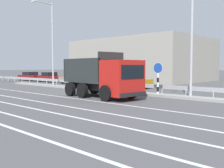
# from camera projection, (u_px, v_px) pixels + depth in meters

# --- Properties ---
(ground_plane) EXTENTS (320.00, 320.00, 0.00)m
(ground_plane) POSITION_uv_depth(u_px,v_px,m) (74.00, 93.00, 22.22)
(ground_plane) COLOR #4C4C4F
(lane_strip_0) EXTENTS (54.13, 0.16, 0.01)m
(lane_strip_0) POSITION_uv_depth(u_px,v_px,m) (82.00, 99.00, 17.68)
(lane_strip_0) COLOR silver
(lane_strip_0) RESTS_ON ground_plane
(lane_strip_1) EXTENTS (54.13, 0.16, 0.01)m
(lane_strip_1) POSITION_uv_depth(u_px,v_px,m) (49.00, 103.00, 15.81)
(lane_strip_1) COLOR silver
(lane_strip_1) RESTS_ON ground_plane
(lane_strip_2) EXTENTS (54.13, 0.16, 0.01)m
(lane_strip_2) POSITION_uv_depth(u_px,v_px,m) (23.00, 106.00, 14.58)
(lane_strip_2) COLOR silver
(lane_strip_2) RESTS_ON ground_plane
(median_island) EXTENTS (29.77, 1.10, 0.18)m
(median_island) POSITION_uv_depth(u_px,v_px,m) (97.00, 90.00, 24.19)
(median_island) COLOR gray
(median_island) RESTS_ON ground_plane
(median_guardrail) EXTENTS (54.13, 0.09, 0.78)m
(median_guardrail) POSITION_uv_depth(u_px,v_px,m) (107.00, 84.00, 25.06)
(median_guardrail) COLOR #9EA0A5
(median_guardrail) RESTS_ON ground_plane
(dump_truck) EXTENTS (6.67, 3.08, 3.22)m
(dump_truck) POSITION_uv_depth(u_px,v_px,m) (109.00, 80.00, 18.23)
(dump_truck) COLOR red
(dump_truck) RESTS_ON ground_plane
(median_road_sign) EXTENTS (0.83, 0.16, 2.53)m
(median_road_sign) POSITION_uv_depth(u_px,v_px,m) (158.00, 78.00, 19.62)
(median_road_sign) COLOR white
(median_road_sign) RESTS_ON ground_plane
(street_lamp_1) EXTENTS (0.71, 2.47, 9.08)m
(street_lamp_1) POSITION_uv_depth(u_px,v_px,m) (51.00, 40.00, 28.34)
(street_lamp_1) COLOR #ADADB2
(street_lamp_1) RESTS_ON ground_plane
(street_lamp_2) EXTENTS (0.72, 2.41, 8.22)m
(street_lamp_2) POSITION_uv_depth(u_px,v_px,m) (191.00, 31.00, 17.64)
(street_lamp_2) COLOR #ADADB2
(street_lamp_2) RESTS_ON ground_plane
(parked_car_0) EXTENTS (4.56, 2.23, 1.41)m
(parked_car_0) POSITION_uv_depth(u_px,v_px,m) (31.00, 76.00, 41.57)
(parked_car_0) COLOR maroon
(parked_car_0) RESTS_ON ground_plane
(parked_car_1) EXTENTS (3.85, 2.10, 1.44)m
(parked_car_1) POSITION_uv_depth(u_px,v_px,m) (50.00, 77.00, 38.25)
(parked_car_1) COLOR maroon
(parked_car_1) RESTS_ON ground_plane
(parked_car_2) EXTENTS (4.57, 2.14, 1.48)m
(parked_car_2) POSITION_uv_depth(u_px,v_px,m) (74.00, 78.00, 34.03)
(parked_car_2) COLOR gray
(parked_car_2) RESTS_ON ground_plane
(parked_car_3) EXTENTS (4.15, 1.94, 1.16)m
(parked_car_3) POSITION_uv_depth(u_px,v_px,m) (99.00, 80.00, 30.57)
(parked_car_3) COLOR navy
(parked_car_3) RESTS_ON ground_plane
(parked_car_4) EXTENTS (4.27, 2.09, 1.52)m
(parked_car_4) POSITION_uv_depth(u_px,v_px,m) (132.00, 81.00, 27.15)
(parked_car_4) COLOR #B27A14
(parked_car_4) RESTS_ON ground_plane
(background_building_0) EXTENTS (20.19, 14.61, 6.54)m
(background_building_0) POSITION_uv_depth(u_px,v_px,m) (142.00, 60.00, 43.60)
(background_building_0) COLOR gray
(background_building_0) RESTS_ON ground_plane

